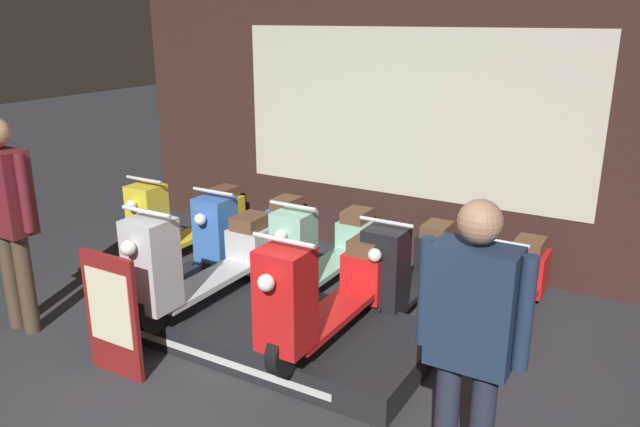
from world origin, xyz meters
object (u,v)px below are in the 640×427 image
at_px(person_left_browsing, 7,209).
at_px(scooter_display_left, 203,260).
at_px(scooter_backrow_2, 325,247).
at_px(price_sign_board, 112,315).
at_px(scooter_backrow_0, 186,219).
at_px(scooter_backrow_1, 251,232).
at_px(scooter_display_right, 328,291).
at_px(scooter_backrow_3, 411,265).
at_px(person_right_browsing, 471,332).
at_px(scooter_backrow_4, 510,286).

bearing_deg(person_left_browsing, scooter_display_left, 32.71).
relative_size(scooter_backrow_2, price_sign_board, 1.81).
bearing_deg(scooter_display_left, scooter_backrow_0, 136.44).
bearing_deg(scooter_backrow_1, scooter_backrow_2, 0.00).
relative_size(scooter_display_right, scooter_backrow_3, 1.00).
height_order(scooter_display_left, scooter_backrow_0, scooter_display_left).
bearing_deg(scooter_backrow_2, scooter_backrow_0, 180.00).
height_order(scooter_backrow_1, person_right_browsing, person_right_browsing).
relative_size(scooter_display_left, scooter_backrow_2, 1.00).
bearing_deg(person_right_browsing, scooter_display_left, 161.73).
bearing_deg(scooter_backrow_1, scooter_backrow_4, 0.00).
height_order(scooter_backrow_0, scooter_backrow_3, same).
xyz_separation_m(scooter_backrow_4, person_left_browsing, (-3.47, -2.08, 0.68)).
distance_m(scooter_display_left, scooter_backrow_0, 1.84).
height_order(scooter_backrow_3, person_right_browsing, person_right_browsing).
xyz_separation_m(scooter_backrow_2, person_left_browsing, (-1.71, -2.08, 0.68)).
bearing_deg(scooter_backrow_0, scooter_display_right, -26.70).
relative_size(scooter_backrow_3, person_left_browsing, 0.95).
relative_size(person_left_browsing, person_right_browsing, 1.05).
distance_m(scooter_display_right, price_sign_board, 1.55).
bearing_deg(scooter_backrow_4, scooter_backrow_1, 180.00).
bearing_deg(scooter_backrow_0, price_sign_board, -59.96).
xyz_separation_m(scooter_backrow_2, person_right_browsing, (2.03, -2.08, 0.62)).
relative_size(scooter_display_right, scooter_backrow_0, 1.00).
xyz_separation_m(scooter_display_right, scooter_backrow_2, (-0.74, 1.26, -0.22)).
bearing_deg(scooter_backrow_1, scooter_display_right, -37.81).
distance_m(scooter_backrow_3, price_sign_board, 2.58).
bearing_deg(person_right_browsing, scooter_backrow_0, 151.32).
bearing_deg(scooter_backrow_1, person_right_browsing, -35.47).
bearing_deg(scooter_backrow_0, person_right_browsing, -28.68).
height_order(scooter_display_left, price_sign_board, scooter_display_left).
xyz_separation_m(scooter_backrow_1, person_right_browsing, (2.92, -2.08, 0.62)).
distance_m(scooter_backrow_0, scooter_backrow_3, 2.65).
relative_size(scooter_backrow_0, person_left_browsing, 0.95).
bearing_deg(person_left_browsing, scooter_backrow_4, 30.89).
height_order(scooter_backrow_4, person_right_browsing, person_right_browsing).
bearing_deg(scooter_backrow_3, person_right_browsing, -61.00).
xyz_separation_m(scooter_backrow_2, price_sign_board, (-0.51, -2.17, 0.10)).
bearing_deg(scooter_backrow_4, scooter_display_right, -128.98).
bearing_deg(scooter_display_left, scooter_backrow_2, 70.85).
relative_size(scooter_backrow_1, person_left_browsing, 0.95).
bearing_deg(scooter_display_right, person_left_browsing, -161.59).
relative_size(scooter_backrow_3, scooter_backrow_4, 1.00).
height_order(scooter_backrow_1, scooter_backrow_2, same).
xyz_separation_m(scooter_backrow_1, scooter_backrow_2, (0.88, 0.00, 0.00)).
bearing_deg(scooter_backrow_4, person_left_browsing, -149.11).
height_order(scooter_backrow_3, price_sign_board, scooter_backrow_3).
bearing_deg(price_sign_board, scooter_backrow_4, 43.72).
bearing_deg(scooter_backrow_3, scooter_backrow_4, 0.00).
bearing_deg(scooter_display_left, price_sign_board, -94.40).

